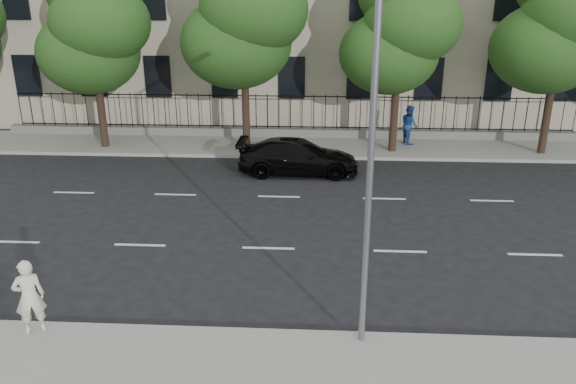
% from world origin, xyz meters
% --- Properties ---
extents(ground, '(120.00, 120.00, 0.00)m').
position_xyz_m(ground, '(0.00, 0.00, 0.00)').
color(ground, black).
rests_on(ground, ground).
extents(far_sidewalk, '(60.00, 4.00, 0.15)m').
position_xyz_m(far_sidewalk, '(0.00, 14.00, 0.07)').
color(far_sidewalk, gray).
rests_on(far_sidewalk, ground).
extents(lane_markings, '(49.60, 4.62, 0.01)m').
position_xyz_m(lane_markings, '(0.00, 4.75, 0.01)').
color(lane_markings, silver).
rests_on(lane_markings, ground).
extents(iron_fence, '(30.00, 0.50, 2.20)m').
position_xyz_m(iron_fence, '(0.00, 15.70, 0.65)').
color(iron_fence, slate).
rests_on(iron_fence, far_sidewalk).
extents(street_light, '(0.25, 3.32, 8.05)m').
position_xyz_m(street_light, '(2.50, -1.77, 5.15)').
color(street_light, slate).
rests_on(street_light, near_sidewalk).
extents(tree_b, '(5.53, 5.12, 8.97)m').
position_xyz_m(tree_b, '(-8.96, 13.36, 5.84)').
color(tree_b, '#382619').
rests_on(tree_b, far_sidewalk).
extents(tree_c, '(5.89, 5.50, 9.80)m').
position_xyz_m(tree_c, '(-1.96, 13.36, 6.41)').
color(tree_c, '#382619').
rests_on(tree_c, far_sidewalk).
extents(tree_d, '(5.34, 4.94, 8.84)m').
position_xyz_m(tree_d, '(5.04, 13.36, 5.84)').
color(tree_d, '#382619').
rests_on(tree_d, far_sidewalk).
extents(tree_e, '(5.71, 5.31, 9.46)m').
position_xyz_m(tree_e, '(12.04, 13.36, 6.20)').
color(tree_e, '#382619').
rests_on(tree_e, far_sidewalk).
extents(black_sedan, '(5.13, 2.12, 1.48)m').
position_xyz_m(black_sedan, '(0.62, 9.90, 0.74)').
color(black_sedan, black).
rests_on(black_sedan, ground).
extents(woman_near, '(0.78, 0.69, 1.80)m').
position_xyz_m(woman_near, '(-4.90, -2.40, 1.05)').
color(woman_near, silver).
rests_on(woman_near, near_sidewalk).
extents(pedestrian_far, '(0.98, 1.11, 1.92)m').
position_xyz_m(pedestrian_far, '(5.96, 14.56, 1.11)').
color(pedestrian_far, navy).
rests_on(pedestrian_far, far_sidewalk).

